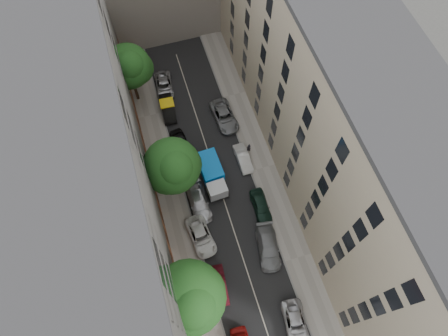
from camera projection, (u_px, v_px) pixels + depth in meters
name	position (u px, v px, depth m)	size (l,w,h in m)	color
ground	(218.00, 181.00, 45.84)	(120.00, 120.00, 0.00)	#4C4C49
road_surface	(218.00, 181.00, 45.83)	(8.00, 44.00, 0.02)	black
sidewalk_left	(171.00, 193.00, 45.06)	(3.00, 44.00, 0.15)	gray
sidewalk_right	(263.00, 168.00, 46.49)	(3.00, 44.00, 0.15)	gray
building_left	(97.00, 167.00, 35.46)	(8.00, 44.00, 20.00)	#4C4A47
building_right	(326.00, 107.00, 38.32)	(8.00, 44.00, 20.00)	tan
tarp_truck	(212.00, 174.00, 44.65)	(2.41, 5.59, 2.54)	black
car_left_1	(219.00, 285.00, 39.95)	(1.42, 4.07, 1.34)	#4F0F18
car_left_2	(201.00, 236.00, 42.21)	(2.22, 4.82, 1.34)	silver
car_left_3	(199.00, 202.00, 43.88)	(2.05, 5.05, 1.47)	#B4B5B9
car_left_4	(182.00, 145.00, 47.12)	(1.76, 4.38, 1.49)	black
car_left_5	(168.00, 108.00, 49.47)	(1.52, 4.36, 1.44)	black
car_left_6	(164.00, 86.00, 51.14)	(2.12, 4.61, 1.28)	#AEAEB3
car_right_0	(296.00, 324.00, 38.37)	(2.11, 4.58, 1.27)	silver
car_right_1	(268.00, 247.00, 41.60)	(2.10, 5.16, 1.50)	gray
car_right_2	(261.00, 206.00, 43.71)	(1.67, 4.16, 1.42)	black
car_right_3	(243.00, 158.00, 46.42)	(1.36, 3.89, 1.28)	silver
car_right_4	(224.00, 116.00, 48.94)	(2.40, 5.21, 1.45)	slate
tree_near	(190.00, 299.00, 33.45)	(6.50, 6.40, 10.20)	#382619
tree_mid	(173.00, 167.00, 39.61)	(5.97, 5.79, 9.30)	#382619
tree_far	(129.00, 68.00, 45.58)	(5.50, 5.26, 8.82)	#382619
lamp_post	(201.00, 267.00, 37.63)	(0.36, 0.36, 5.86)	#1C632A
pedestrian	(249.00, 148.00, 46.74)	(0.55, 0.36, 1.50)	black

